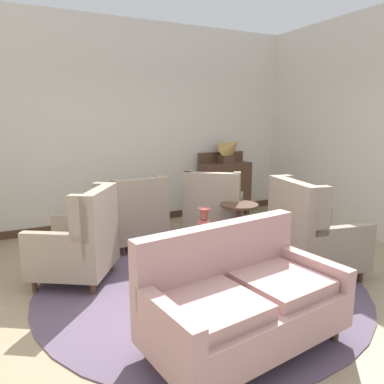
% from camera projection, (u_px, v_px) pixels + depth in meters
% --- Properties ---
extents(ground, '(8.51, 8.51, 0.00)m').
position_uv_depth(ground, '(214.00, 293.00, 3.80)').
color(ground, '#9E896B').
extents(wall_back, '(6.24, 0.08, 3.33)m').
position_uv_depth(wall_back, '(126.00, 125.00, 6.06)').
color(wall_back, silver).
rests_on(wall_back, ground).
extents(wall_right, '(0.08, 4.13, 3.33)m').
position_uv_depth(wall_right, '(360.00, 126.00, 5.57)').
color(wall_right, silver).
rests_on(wall_right, ground).
extents(baseboard_back, '(6.08, 0.03, 0.12)m').
position_uv_depth(baseboard_back, '(130.00, 220.00, 6.33)').
color(baseboard_back, '#4C3323').
rests_on(baseboard_back, ground).
extents(area_rug, '(3.50, 3.50, 0.01)m').
position_uv_depth(area_rug, '(201.00, 282.00, 4.06)').
color(area_rug, '#5B4C60').
rests_on(area_rug, ground).
extents(coffee_table, '(0.76, 0.76, 0.47)m').
position_uv_depth(coffee_table, '(204.00, 253.00, 3.93)').
color(coffee_table, '#4C3323').
rests_on(coffee_table, ground).
extents(porcelain_vase, '(0.18, 0.18, 0.39)m').
position_uv_depth(porcelain_vase, '(204.00, 228.00, 3.89)').
color(porcelain_vase, brown).
rests_on(porcelain_vase, coffee_table).
extents(settee, '(1.65, 1.02, 0.94)m').
position_uv_depth(settee, '(242.00, 300.00, 2.84)').
color(settee, tan).
rests_on(settee, ground).
extents(armchair_foreground_right, '(1.16, 1.18, 1.04)m').
position_uv_depth(armchair_foreground_right, '(214.00, 210.00, 5.46)').
color(armchair_foreground_right, gray).
rests_on(armchair_foreground_right, ground).
extents(armchair_beside_settee, '(0.81, 0.87, 1.00)m').
position_uv_depth(armchair_beside_settee, '(135.00, 216.00, 5.11)').
color(armchair_beside_settee, gray).
rests_on(armchair_beside_settee, ground).
extents(armchair_near_window, '(1.08, 1.07, 1.05)m').
position_uv_depth(armchair_near_window, '(81.00, 242.00, 4.01)').
color(armchair_near_window, gray).
rests_on(armchair_near_window, ground).
extents(armchair_far_left, '(0.99, 0.98, 1.11)m').
position_uv_depth(armchair_far_left, '(310.00, 236.00, 4.19)').
color(armchair_far_left, gray).
rests_on(armchair_far_left, ground).
extents(side_table, '(0.51, 0.51, 0.65)m').
position_uv_depth(side_table, '(239.00, 222.00, 4.96)').
color(side_table, '#4C3323').
rests_on(side_table, ground).
extents(sideboard, '(0.94, 0.35, 1.16)m').
position_uv_depth(sideboard, '(225.00, 186.00, 6.78)').
color(sideboard, '#4C3323').
rests_on(sideboard, ground).
extents(gramophone, '(0.53, 0.58, 0.55)m').
position_uv_depth(gramophone, '(231.00, 148.00, 6.58)').
color(gramophone, '#4C3323').
rests_on(gramophone, sideboard).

